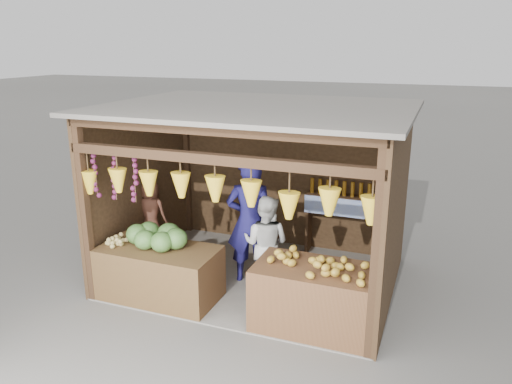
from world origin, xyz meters
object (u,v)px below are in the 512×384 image
(counter_left, at_px, (160,273))
(woman_standing, at_px, (266,244))
(man_standing, at_px, (250,222))
(vendor_seated, at_px, (151,213))
(counter_right, at_px, (316,298))

(counter_left, height_order, woman_standing, woman_standing)
(man_standing, distance_m, vendor_seated, 1.80)
(counter_right, relative_size, man_standing, 0.81)
(vendor_seated, bearing_deg, man_standing, 175.71)
(counter_left, distance_m, woman_standing, 1.57)
(counter_left, bearing_deg, counter_right, 0.21)
(counter_left, xyz_separation_m, man_standing, (1.00, 0.95, 0.58))
(counter_left, relative_size, vendor_seated, 1.51)
(counter_left, relative_size, man_standing, 0.87)
(counter_right, height_order, man_standing, man_standing)
(counter_left, distance_m, counter_right, 2.26)
(counter_right, bearing_deg, woman_standing, 141.01)
(man_standing, xyz_separation_m, vendor_seated, (-1.79, 0.13, -0.13))
(counter_left, relative_size, woman_standing, 1.16)
(counter_left, distance_m, vendor_seated, 1.42)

